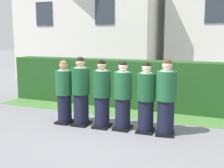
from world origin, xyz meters
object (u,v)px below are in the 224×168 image
at_px(student_front_row_4, 146,99).
at_px(student_front_row_5, 166,99).
at_px(student_front_row_0, 64,94).
at_px(student_front_row_1, 81,93).
at_px(student_front_row_2, 102,96).
at_px(student_front_row_3, 123,97).

relative_size(student_front_row_4, student_front_row_5, 0.95).
distance_m(student_front_row_0, student_front_row_4, 2.04).
height_order(student_front_row_1, student_front_row_2, student_front_row_1).
relative_size(student_front_row_1, student_front_row_5, 1.00).
bearing_deg(student_front_row_3, student_front_row_0, -176.66).
height_order(student_front_row_1, student_front_row_4, student_front_row_1).
xyz_separation_m(student_front_row_0, student_front_row_3, (1.50, 0.09, 0.01)).
bearing_deg(student_front_row_2, student_front_row_3, 4.88).
distance_m(student_front_row_0, student_front_row_1, 0.45).
bearing_deg(student_front_row_4, student_front_row_5, 0.49).
relative_size(student_front_row_2, student_front_row_5, 0.96).
bearing_deg(student_front_row_4, student_front_row_2, -176.86).
relative_size(student_front_row_0, student_front_row_5, 0.94).
relative_size(student_front_row_3, student_front_row_5, 0.96).
relative_size(student_front_row_0, student_front_row_3, 0.98).
xyz_separation_m(student_front_row_0, student_front_row_1, (0.45, 0.02, 0.05)).
xyz_separation_m(student_front_row_0, student_front_row_4, (2.04, 0.10, 0.01)).
height_order(student_front_row_4, student_front_row_5, student_front_row_5).
distance_m(student_front_row_2, student_front_row_4, 1.05).
xyz_separation_m(student_front_row_1, student_front_row_3, (1.05, 0.06, -0.03)).
bearing_deg(student_front_row_5, student_front_row_4, -179.51).
relative_size(student_front_row_1, student_front_row_3, 1.04).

